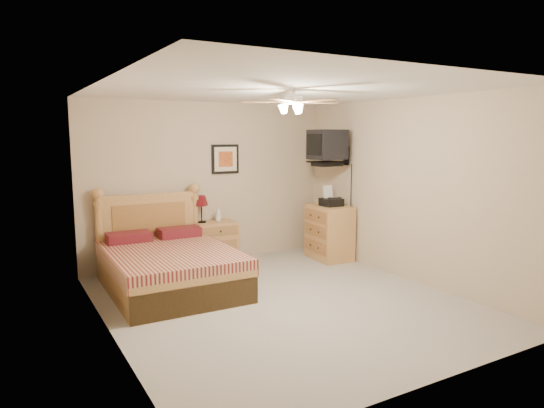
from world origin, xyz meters
The scene contains 17 objects.
floor centered at (0.00, 0.00, 0.00)m, with size 4.50×4.50×0.00m, color #9F998F.
ceiling centered at (0.00, 0.00, 2.50)m, with size 4.00×4.50×0.04m, color white.
wall_back centered at (0.00, 2.25, 1.25)m, with size 4.00×0.04×2.50m, color #BEA88C.
wall_front centered at (0.00, -2.25, 1.25)m, with size 4.00×0.04×2.50m, color #BEA88C.
wall_left centered at (-2.00, 0.00, 1.25)m, with size 0.04×4.50×2.50m, color #BEA88C.
wall_right centered at (2.00, 0.00, 1.25)m, with size 0.04×4.50×2.50m, color #BEA88C.
bed centered at (-1.02, 1.12, 0.64)m, with size 1.51×1.98×1.28m, color #A37140, non-canonical shape.
nightstand centered at (-0.02, 2.00, 0.34)m, with size 0.62×0.46×0.67m, color #AD8049.
table_lamp centered at (-0.21, 2.06, 0.88)m, with size 0.23×0.23×0.42m, color maroon, non-canonical shape.
lotion_bottle centered at (0.06, 2.06, 0.79)m, with size 0.09×0.09×0.23m, color silver.
framed_picture centered at (0.27, 2.23, 1.62)m, with size 0.46×0.04×0.46m, color black.
dresser centered at (1.73, 1.42, 0.44)m, with size 0.52×0.74×0.88m, color #C58D44.
fax_machine centered at (1.71, 1.35, 1.04)m, with size 0.30×0.32×0.32m, color black, non-canonical shape.
magazine_lower centered at (1.72, 1.63, 0.89)m, with size 0.19×0.25×0.02m, color beige.
magazine_upper centered at (1.75, 1.65, 0.91)m, with size 0.20×0.28×0.02m, color gray.
wall_tv centered at (1.75, 1.34, 1.81)m, with size 0.56×0.46×0.58m, color black, non-canonical shape.
ceiling_fan centered at (0.00, -0.20, 2.36)m, with size 1.14×1.14×0.28m, color white, non-canonical shape.
Camera 1 is at (-2.91, -4.80, 2.00)m, focal length 32.00 mm.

